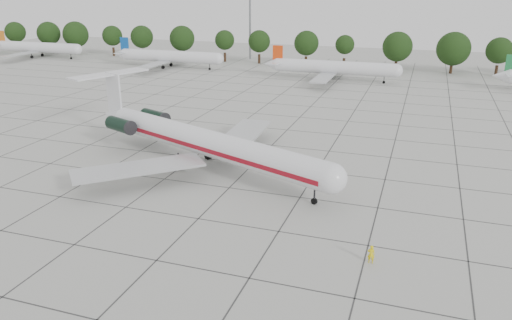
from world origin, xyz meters
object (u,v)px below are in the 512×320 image
Objects in this scene: bg_airliner_b at (169,57)px; floodlight_mast at (250,8)px; bg_airliner_a at (38,48)px; ground_crew at (371,254)px; main_airliner at (196,139)px; bg_airliner_c at (333,68)px.

bg_airliner_b is 1.11× the size of floodlight_mast.
floodlight_mast is at bearing 15.79° from bg_airliner_a.
bg_airliner_a is (-107.28, 85.56, 2.12)m from ground_crew.
main_airliner is 109.26m from bg_airliner_a.
main_airliner is at bearing -37.68° from ground_crew.
bg_airliner_a and bg_airliner_c have the same top height.
ground_crew is at bearing -38.58° from bg_airliner_a.
main_airliner is 1.53× the size of floodlight_mast.
floodlight_mast reaches higher than bg_airliner_b.
floodlight_mast is (14.86, 21.47, 11.37)m from bg_airliner_b.
ground_crew is 0.06× the size of floodlight_mast.
bg_airliner_c is (89.87, -8.33, 0.00)m from bg_airliner_a.
main_airliner is 61.33m from bg_airliner_c.
main_airliner is at bearing -39.44° from bg_airliner_a.
main_airliner reaches higher than bg_airliner_b.
floodlight_mast is (-29.10, 25.51, 11.37)m from bg_airliner_c.
main_airliner is at bearing -74.75° from floodlight_mast.
ground_crew is 113.59m from floodlight_mast.
bg_airliner_a is 64.17m from floodlight_mast.
bg_airliner_b is at bearing 174.75° from bg_airliner_c.
floodlight_mast reaches higher than ground_crew.
ground_crew is 79.20m from bg_airliner_c.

